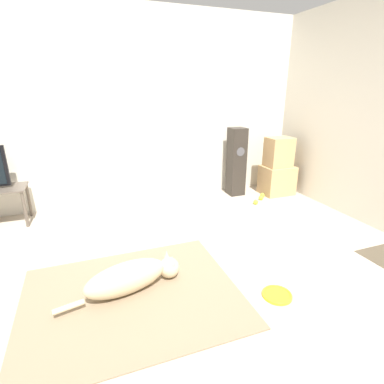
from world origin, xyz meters
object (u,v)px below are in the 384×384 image
frisbee (277,295)px  floor_speaker (236,162)px  tennis_ball_by_boxes (262,195)px  tennis_ball_near_speaker (261,198)px  cardboard_box_lower (277,180)px  tennis_ball_loose_on_carpet (256,202)px  cardboard_box_upper (279,152)px  dog (132,277)px

frisbee → floor_speaker: (0.84, 2.27, 0.49)m
floor_speaker → tennis_ball_by_boxes: size_ratio=15.23×
floor_speaker → tennis_ball_near_speaker: bearing=-59.1°
cardboard_box_lower → tennis_ball_loose_on_carpet: size_ratio=7.03×
tennis_ball_loose_on_carpet → cardboard_box_lower: bearing=28.6°
cardboard_box_lower → cardboard_box_upper: bearing=-158.3°
cardboard_box_lower → tennis_ball_by_boxes: bearing=-163.9°
dog → tennis_ball_by_boxes: dog is taller
cardboard_box_upper → floor_speaker: 0.64m
tennis_ball_near_speaker → tennis_ball_loose_on_carpet: same height
dog → tennis_ball_near_speaker: bearing=34.2°
dog → tennis_ball_near_speaker: size_ratio=15.10×
dog → floor_speaker: size_ratio=0.99×
tennis_ball_near_speaker → tennis_ball_loose_on_carpet: bearing=-143.3°
cardboard_box_upper → tennis_ball_by_boxes: 0.68m
cardboard_box_lower → cardboard_box_upper: 0.43m
tennis_ball_loose_on_carpet → tennis_ball_by_boxes: bearing=40.9°
cardboard_box_upper → tennis_ball_by_boxes: (-0.28, -0.08, -0.62)m
cardboard_box_upper → tennis_ball_loose_on_carpet: bearing=-151.1°
dog → tennis_ball_by_boxes: size_ratio=15.10×
tennis_ball_loose_on_carpet → floor_speaker: bearing=97.1°
frisbee → floor_speaker: 2.47m
floor_speaker → tennis_ball_loose_on_carpet: (0.06, -0.50, -0.47)m
cardboard_box_lower → cardboard_box_upper: size_ratio=1.07×
frisbee → cardboard_box_lower: 2.52m
tennis_ball_by_boxes → cardboard_box_upper: bearing=15.7°
floor_speaker → tennis_ball_near_speaker: floor_speaker is taller
cardboard_box_upper → tennis_ball_near_speaker: bearing=-155.2°
frisbee → tennis_ball_loose_on_carpet: bearing=63.0°
tennis_ball_near_speaker → frisbee: bearing=-119.4°
dog → cardboard_box_lower: bearing=32.9°
dog → cardboard_box_lower: 2.96m
cardboard_box_upper → tennis_ball_loose_on_carpet: 0.86m
cardboard_box_upper → tennis_ball_near_speaker: size_ratio=6.56×
tennis_ball_near_speaker → cardboard_box_upper: bearing=24.8°
dog → tennis_ball_near_speaker: (2.11, 1.43, -0.10)m
frisbee → tennis_ball_by_boxes: size_ratio=3.51×
cardboard_box_upper → frisbee: bearing=-124.7°
frisbee → cardboard_box_upper: 2.58m
frisbee → cardboard_box_lower: bearing=55.1°
dog → frisbee: dog is taller
cardboard_box_lower → cardboard_box_upper: (-0.02, -0.01, 0.43)m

